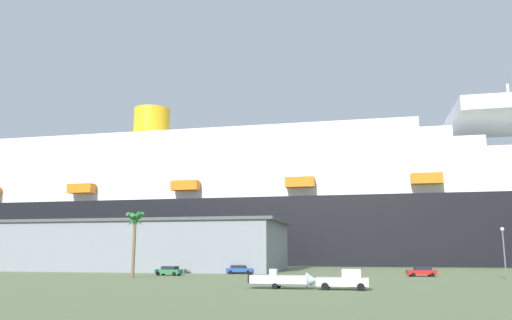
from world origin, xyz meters
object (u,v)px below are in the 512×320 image
Objects in this scene: cruise_ship at (255,209)px; parked_car_blue_suv at (239,269)px; palm_tree at (135,224)px; street_lamp at (504,245)px; pickup_truck at (345,280)px; small_boat_on_trailer at (285,280)px; parked_car_green_wagon at (169,271)px; parked_car_silver_sedan at (149,268)px; parked_car_red_hatchback at (422,271)px.

parked_car_blue_suv is (7.59, -64.28, -16.33)m from cruise_ship.
cruise_ship is 27.38× the size of palm_tree.
cruise_ship is 92.15m from street_lamp.
cruise_ship is 80.75m from palm_tree.
parked_car_blue_suv is at bearing -83.27° from cruise_ship.
small_boat_on_trailer is (-6.57, 0.62, -0.09)m from pickup_truck.
street_lamp is (30.08, 23.05, 4.03)m from small_boat_on_trailer.
small_boat_on_trailer is at bearing 174.62° from pickup_truck.
parked_car_silver_sedan is (-8.38, 12.63, -0.00)m from parked_car_green_wagon.
small_boat_on_trailer is 0.87× the size of palm_tree.
pickup_truck is 0.56× the size of palm_tree.
palm_tree is at bearing -166.44° from parked_car_red_hatchback.
palm_tree is (-26.06, 19.62, 7.39)m from small_boat_on_trailer.
cruise_ship reaches higher than parked_car_silver_sedan.
parked_car_red_hatchback is at bearing 4.54° from parked_car_green_wagon.
palm_tree is at bearing -76.01° from parked_car_silver_sedan.
cruise_ship is 58.99× the size of parked_car_red_hatchback.
small_boat_on_trailer is at bearing -50.16° from parked_car_green_wagon.
parked_car_silver_sedan is at bearing 103.99° from palm_tree.
palm_tree is at bearing 143.02° from small_boat_on_trailer.
parked_car_green_wagon is at bearing 136.44° from pickup_truck.
pickup_truck is at bearing -112.29° from parked_car_red_hatchback.
pickup_truck is at bearing -134.80° from street_lamp.
parked_car_red_hatchback is at bearing 57.66° from small_boat_on_trailer.
small_boat_on_trailer reaches higher than parked_car_red_hatchback.
parked_car_blue_suv is at bearing 163.75° from street_lamp.
small_boat_on_trailer is 1.18× the size of street_lamp.
small_boat_on_trailer is at bearing -52.03° from parked_car_silver_sedan.
pickup_truck is 1.20× the size of parked_car_red_hatchback.
pickup_truck reaches higher than parked_car_silver_sedan.
palm_tree reaches higher than small_boat_on_trailer.
street_lamp reaches higher than small_boat_on_trailer.
cruise_ship is at bearing 123.03° from street_lamp.
palm_tree is (-6.34, -80.01, -8.82)m from cruise_ship.
parked_car_blue_suv is at bearing 108.93° from small_boat_on_trailer.
cruise_ship is at bearing 104.69° from pickup_truck.
pickup_truck is at bearing -47.06° from parked_car_silver_sedan.
cruise_ship reaches higher than parked_car_red_hatchback.
street_lamp reaches higher than parked_car_green_wagon.
cruise_ship is 63.01m from parked_car_silver_sedan.
palm_tree is 11.20m from parked_car_green_wagon.
cruise_ship reaches higher than palm_tree.
parked_car_silver_sedan is 0.96× the size of parked_car_red_hatchback.
parked_car_green_wagon is (-3.00, -72.41, -16.33)m from cruise_ship.
parked_car_silver_sedan is (-31.09, 39.85, -0.13)m from small_boat_on_trailer.
pickup_truck is at bearing -75.31° from cruise_ship.
pickup_truck is 1.18× the size of parked_car_green_wagon.
parked_car_red_hatchback is (45.41, 10.95, -7.51)m from palm_tree.
cruise_ship reaches higher than parked_car_green_wagon.
cruise_ship is 66.75m from parked_car_blue_suv.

